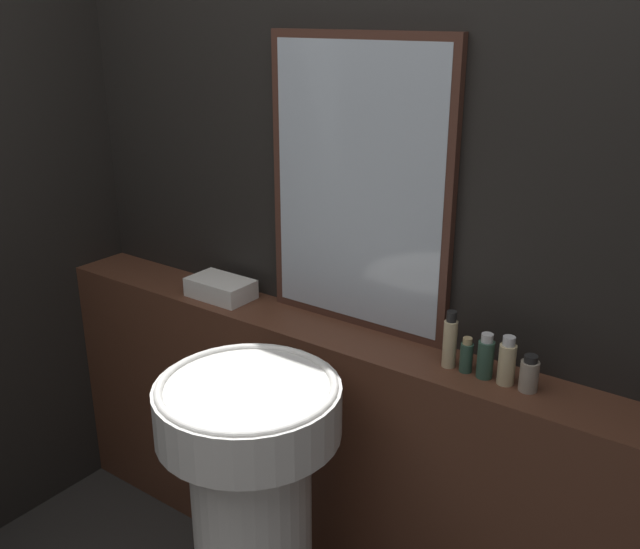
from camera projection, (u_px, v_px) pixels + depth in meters
name	position (u px, v px, depth m)	size (l,w,h in m)	color
wall_back	(381.00, 228.00, 2.19)	(8.00, 0.06, 2.50)	black
vanity_counter	(352.00, 465.00, 2.36)	(2.46, 0.23, 0.93)	#512D1E
pedestal_sink	(252.00, 508.00, 2.02)	(0.50, 0.50, 0.96)	silver
mirror	(358.00, 187.00, 2.14)	(0.63, 0.03, 0.89)	#47281E
towel_stack	(221.00, 288.00, 2.49)	(0.23, 0.14, 0.07)	silver
shampoo_bottle	(450.00, 341.00, 1.99)	(0.04, 0.04, 0.17)	#C6B284
conditioner_bottle	(466.00, 356.00, 1.97)	(0.04, 0.04, 0.10)	#2D4C3D
lotion_bottle	(486.00, 357.00, 1.94)	(0.05, 0.05, 0.13)	#2D4C3D
body_wash_bottle	(507.00, 362.00, 1.90)	(0.05, 0.05, 0.14)	#C6B284
hand_soap_bottle	(529.00, 374.00, 1.87)	(0.05, 0.05, 0.10)	gray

